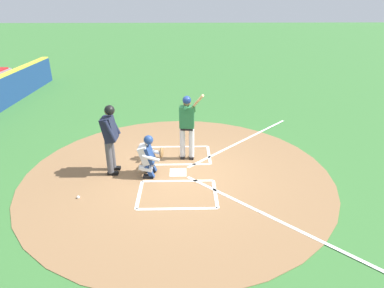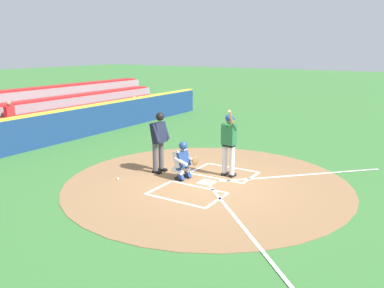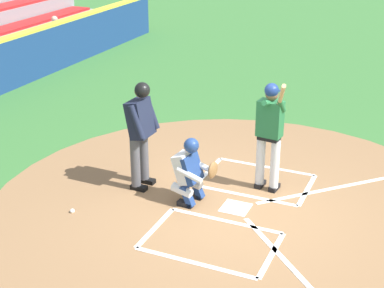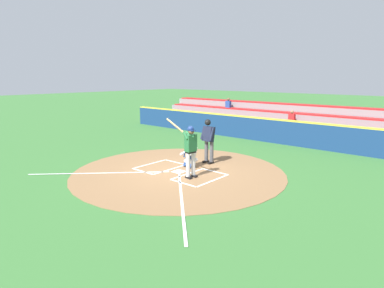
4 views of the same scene
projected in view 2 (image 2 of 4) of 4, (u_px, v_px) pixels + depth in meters
The scene contains 8 objects.
ground_plane at pixel (207, 183), 11.23m from camera, with size 120.00×120.00×0.00m, color #387033.
dirt_circle at pixel (207, 183), 11.23m from camera, with size 8.00×8.00×0.01m, color olive.
home_plate_and_chalk at pixel (235, 188), 10.78m from camera, with size 7.93×4.91×0.01m.
batter at pixel (229, 141), 11.51m from camera, with size 0.99×0.64×2.13m.
catcher at pixel (183, 160), 11.40m from camera, with size 0.59×0.65×1.13m.
plate_umpire at pixel (159, 138), 11.92m from camera, with size 0.59×0.42×1.86m.
baseball at pixel (118, 179), 11.45m from camera, with size 0.07×0.07×0.07m, color white.
backstop_wall at pixel (35, 131), 14.94m from camera, with size 22.00×0.36×1.31m.
Camera 2 is at (9.26, 5.29, 3.73)m, focal length 37.11 mm.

